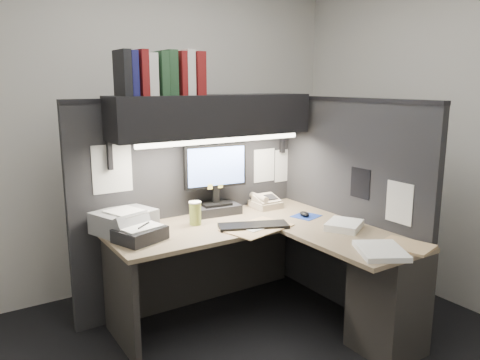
# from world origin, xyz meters

# --- Properties ---
(floor) EXTENTS (3.50, 3.50, 0.00)m
(floor) POSITION_xyz_m (0.00, 0.00, 0.00)
(floor) COLOR black
(floor) RESTS_ON ground
(wall_back) EXTENTS (3.50, 0.04, 2.70)m
(wall_back) POSITION_xyz_m (0.00, 1.50, 1.35)
(wall_back) COLOR silver
(wall_back) RESTS_ON floor
(wall_right) EXTENTS (0.04, 3.00, 2.70)m
(wall_right) POSITION_xyz_m (1.75, 0.00, 1.35)
(wall_right) COLOR silver
(wall_right) RESTS_ON floor
(partition_back) EXTENTS (1.90, 0.06, 1.60)m
(partition_back) POSITION_xyz_m (0.03, 0.93, 0.80)
(partition_back) COLOR black
(partition_back) RESTS_ON floor
(partition_right) EXTENTS (0.06, 1.50, 1.60)m
(partition_right) POSITION_xyz_m (0.98, 0.18, 0.80)
(partition_right) COLOR black
(partition_right) RESTS_ON floor
(desk) EXTENTS (1.70, 1.53, 0.73)m
(desk) POSITION_xyz_m (0.43, -0.00, 0.44)
(desk) COLOR #7E6450
(desk) RESTS_ON floor
(overhead_shelf) EXTENTS (1.55, 0.34, 0.30)m
(overhead_shelf) POSITION_xyz_m (0.12, 0.75, 1.50)
(overhead_shelf) COLOR black
(overhead_shelf) RESTS_ON partition_back
(task_light_tube) EXTENTS (1.32, 0.04, 0.04)m
(task_light_tube) POSITION_xyz_m (0.12, 0.61, 1.33)
(task_light_tube) COLOR white
(task_light_tube) RESTS_ON overhead_shelf
(monitor) EXTENTS (0.51, 0.26, 0.55)m
(monitor) POSITION_xyz_m (0.17, 0.80, 0.95)
(monitor) COLOR black
(monitor) RESTS_ON desk
(keyboard) EXTENTS (0.52, 0.34, 0.02)m
(keyboard) POSITION_xyz_m (0.22, 0.35, 0.74)
(keyboard) COLOR black
(keyboard) RESTS_ON desk
(mousepad) EXTENTS (0.24, 0.22, 0.00)m
(mousepad) POSITION_xyz_m (0.72, 0.36, 0.73)
(mousepad) COLOR navy
(mousepad) RESTS_ON desk
(mouse) EXTENTS (0.07, 0.10, 0.04)m
(mouse) POSITION_xyz_m (0.70, 0.36, 0.75)
(mouse) COLOR black
(mouse) RESTS_ON mousepad
(telephone) EXTENTS (0.21, 0.22, 0.09)m
(telephone) POSITION_xyz_m (0.61, 0.75, 0.77)
(telephone) COLOR beige
(telephone) RESTS_ON desk
(coffee_cup) EXTENTS (0.11, 0.11, 0.16)m
(coffee_cup) POSITION_xyz_m (-0.09, 0.64, 0.81)
(coffee_cup) COLOR #B8BC4B
(coffee_cup) RESTS_ON desk
(printer) EXTENTS (0.45, 0.42, 0.15)m
(printer) POSITION_xyz_m (-0.58, 0.75, 0.80)
(printer) COLOR gray
(printer) RESTS_ON desk
(notebook_stack) EXTENTS (0.36, 0.33, 0.09)m
(notebook_stack) POSITION_xyz_m (-0.56, 0.52, 0.77)
(notebook_stack) COLOR black
(notebook_stack) RESTS_ON desk
(open_folder) EXTENTS (0.53, 0.41, 0.01)m
(open_folder) POSITION_xyz_m (0.23, 0.32, 0.73)
(open_folder) COLOR tan
(open_folder) RESTS_ON desk
(paper_stack_a) EXTENTS (0.33, 0.32, 0.05)m
(paper_stack_a) POSITION_xyz_m (0.74, -0.02, 0.75)
(paper_stack_a) COLOR white
(paper_stack_a) RESTS_ON desk
(paper_stack_b) EXTENTS (0.39, 0.41, 0.03)m
(paper_stack_b) POSITION_xyz_m (0.57, -0.49, 0.75)
(paper_stack_b) COLOR white
(paper_stack_b) RESTS_ON desk
(manila_stack) EXTENTS (0.31, 0.36, 0.02)m
(manila_stack) POSITION_xyz_m (0.79, -0.50, 0.74)
(manila_stack) COLOR tan
(manila_stack) RESTS_ON desk
(binder_row) EXTENTS (0.59, 0.25, 0.31)m
(binder_row) POSITION_xyz_m (-0.28, 0.75, 1.80)
(binder_row) COLOR black
(binder_row) RESTS_ON overhead_shelf
(pinned_papers) EXTENTS (1.76, 1.31, 0.51)m
(pinned_papers) POSITION_xyz_m (0.42, 0.56, 1.05)
(pinned_papers) COLOR white
(pinned_papers) RESTS_ON partition_back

